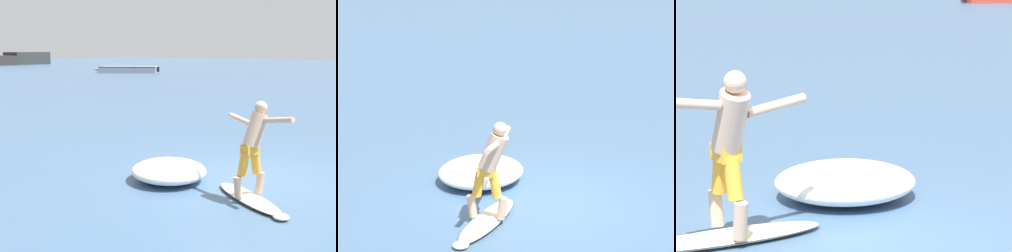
% 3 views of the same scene
% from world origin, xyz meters
% --- Properties ---
extents(ground_plane, '(200.00, 200.00, 0.00)m').
position_xyz_m(ground_plane, '(0.00, 0.00, 0.00)').
color(ground_plane, '#426184').
extents(surfboard, '(1.34, 1.92, 0.23)m').
position_xyz_m(surfboard, '(-1.26, -0.69, 0.05)').
color(surfboard, beige).
rests_on(surfboard, ground).
extents(surfer, '(0.80, 1.46, 1.58)m').
position_xyz_m(surfer, '(-1.17, -0.69, 1.01)').
color(surfer, '#D2A98B').
rests_on(surfer, surfboard).
extents(wave_foam_at_tail, '(2.15, 2.14, 0.39)m').
position_xyz_m(wave_foam_at_tail, '(-1.15, 1.14, 0.20)').
color(wave_foam_at_tail, white).
rests_on(wave_foam_at_tail, ground).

